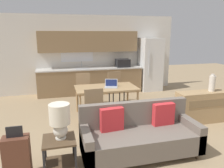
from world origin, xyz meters
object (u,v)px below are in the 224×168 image
couch (139,135)px  laptop (111,85)px  vase (212,83)px  dining_chair_far_left (83,89)px  side_table (60,149)px  dining_chair_near_left (93,107)px  refrigerator (150,64)px  dining_table (106,89)px  credenza (201,107)px  suitcase (17,158)px  table_lamp (60,119)px  dining_chair_far_right (116,87)px

couch → laptop: (0.01, 1.98, 0.44)m
vase → dining_chair_far_left: (-2.80, 1.84, -0.41)m
dining_chair_far_left → side_table: bearing=-97.2°
dining_chair_far_left → dining_chair_near_left: (-0.01, -1.65, 0.00)m
side_table → couch: bearing=5.7°
couch → vase: 2.48m
refrigerator → dining_table: size_ratio=1.24×
dining_table → credenza: size_ratio=1.28×
refrigerator → side_table: (-3.41, -4.27, -0.61)m
couch → dining_chair_far_left: 2.89m
dining_table → suitcase: suitcase is taller
refrigerator → table_lamp: refrigerator is taller
credenza → dining_table: bearing=153.7°
couch → dining_chair_far_right: dining_chair_far_right is taller
refrigerator → dining_chair_near_left: 4.01m
side_table → dining_chair_near_left: bearing=60.3°
dining_table → couch: couch is taller
couch → dining_chair_far_right: 2.88m
dining_table → laptop: (0.12, -0.03, 0.11)m
table_lamp → vase: (3.52, 1.10, 0.09)m
dining_chair_far_right → side_table: bearing=-125.5°
table_lamp → dining_table: bearing=60.4°
couch → dining_chair_far_left: size_ratio=2.09×
dining_chair_far_right → laptop: (-0.36, -0.87, 0.27)m
dining_chair_far_right → dining_chair_far_left: (-0.97, -0.02, 0.00)m
refrigerator → laptop: size_ratio=5.02×
side_table → dining_chair_near_left: size_ratio=0.54×
dining_table → laptop: 0.17m
laptop → dining_chair_far_left: bearing=143.0°
side_table → vase: vase is taller
side_table → dining_chair_near_left: (0.74, 1.31, 0.17)m
dining_table → credenza: bearing=-26.3°
dining_table → suitcase: bearing=-129.8°
refrigerator → dining_chair_far_right: 2.17m
side_table → table_lamp: bearing=34.4°
couch → table_lamp: 1.41m
refrigerator → couch: refrigerator is taller
dining_chair_far_right → suitcase: (-2.32, -3.04, -0.18)m
refrigerator → dining_chair_far_right: refrigerator is taller
dining_chair_far_right → table_lamp: bearing=-125.3°
couch → side_table: 1.35m
dining_table → side_table: 2.49m
refrigerator → dining_chair_far_left: size_ratio=2.00×
refrigerator → dining_table: 3.06m
couch → credenza: (1.97, 0.98, 0.02)m
vase → dining_chair_far_right: vase is taller
couch → table_lamp: (-1.32, -0.11, 0.49)m
refrigerator → table_lamp: size_ratio=3.52×
refrigerator → vase: 3.16m
credenza → dining_chair_far_right: bearing=130.5°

